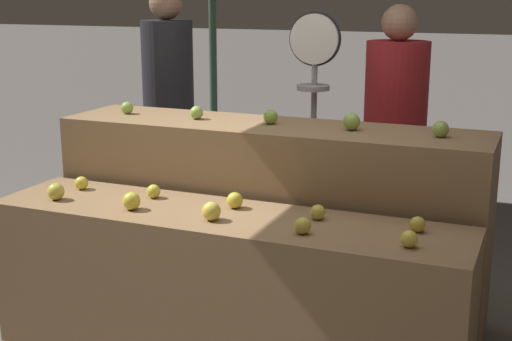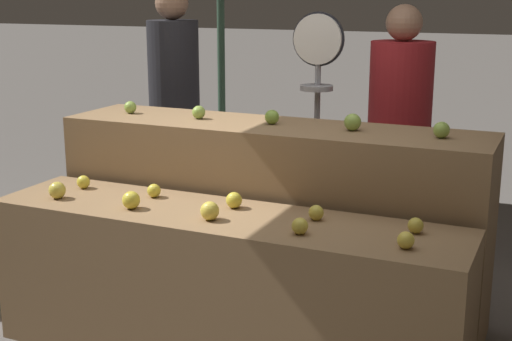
% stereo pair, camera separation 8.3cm
% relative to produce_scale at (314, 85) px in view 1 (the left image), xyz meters
% --- Properties ---
extents(display_counter_front, '(2.35, 0.55, 0.76)m').
position_rel_produce_scale_xyz_m(display_counter_front, '(-0.04, -1.21, -0.86)').
color(display_counter_front, olive).
rests_on(display_counter_front, ground_plane).
extents(display_counter_back, '(2.35, 0.55, 1.09)m').
position_rel_produce_scale_xyz_m(display_counter_back, '(-0.04, -0.61, -0.69)').
color(display_counter_back, olive).
rests_on(display_counter_back, ground_plane).
extents(apple_front_0, '(0.09, 0.09, 0.09)m').
position_rel_produce_scale_xyz_m(apple_front_0, '(-0.93, -1.31, -0.44)').
color(apple_front_0, gold).
rests_on(apple_front_0, display_counter_front).
extents(apple_front_1, '(0.09, 0.09, 0.09)m').
position_rel_produce_scale_xyz_m(apple_front_1, '(-0.49, -1.31, -0.44)').
color(apple_front_1, gold).
rests_on(apple_front_1, display_counter_front).
extents(apple_front_2, '(0.09, 0.09, 0.09)m').
position_rel_produce_scale_xyz_m(apple_front_2, '(-0.06, -1.31, -0.44)').
color(apple_front_2, yellow).
rests_on(apple_front_2, display_counter_front).
extents(apple_front_3, '(0.07, 0.07, 0.07)m').
position_rel_produce_scale_xyz_m(apple_front_3, '(0.39, -1.33, -0.44)').
color(apple_front_3, gold).
rests_on(apple_front_3, display_counter_front).
extents(apple_front_4, '(0.07, 0.07, 0.07)m').
position_rel_produce_scale_xyz_m(apple_front_4, '(0.85, -1.32, -0.44)').
color(apple_front_4, yellow).
rests_on(apple_front_4, display_counter_front).
extents(apple_front_5, '(0.07, 0.07, 0.07)m').
position_rel_produce_scale_xyz_m(apple_front_5, '(-0.93, -1.10, -0.44)').
color(apple_front_5, gold).
rests_on(apple_front_5, display_counter_front).
extents(apple_front_6, '(0.07, 0.07, 0.07)m').
position_rel_produce_scale_xyz_m(apple_front_6, '(-0.49, -1.09, -0.44)').
color(apple_front_6, gold).
rests_on(apple_front_6, display_counter_front).
extents(apple_front_7, '(0.08, 0.08, 0.08)m').
position_rel_produce_scale_xyz_m(apple_front_7, '(-0.04, -1.09, -0.44)').
color(apple_front_7, gold).
rests_on(apple_front_7, display_counter_front).
extents(apple_front_8, '(0.07, 0.07, 0.07)m').
position_rel_produce_scale_xyz_m(apple_front_8, '(0.39, -1.11, -0.44)').
color(apple_front_8, gold).
rests_on(apple_front_8, display_counter_front).
extents(apple_front_9, '(0.07, 0.07, 0.07)m').
position_rel_produce_scale_xyz_m(apple_front_9, '(0.85, -1.11, -0.44)').
color(apple_front_9, gold).
rests_on(apple_front_9, display_counter_front).
extents(apple_back_0, '(0.07, 0.07, 0.07)m').
position_rel_produce_scale_xyz_m(apple_back_0, '(-0.94, -0.61, -0.11)').
color(apple_back_0, '#8EB247').
rests_on(apple_back_0, display_counter_back).
extents(apple_back_1, '(0.07, 0.07, 0.07)m').
position_rel_produce_scale_xyz_m(apple_back_1, '(-0.49, -0.61, -0.11)').
color(apple_back_1, '#8EB247').
rests_on(apple_back_1, display_counter_back).
extents(apple_back_2, '(0.08, 0.08, 0.08)m').
position_rel_produce_scale_xyz_m(apple_back_2, '(-0.04, -0.60, -0.11)').
color(apple_back_2, '#84AD3D').
rests_on(apple_back_2, display_counter_back).
extents(apple_back_3, '(0.09, 0.09, 0.09)m').
position_rel_produce_scale_xyz_m(apple_back_3, '(0.40, -0.60, -0.10)').
color(apple_back_3, '#8EB247').
rests_on(apple_back_3, display_counter_back).
extents(apple_back_4, '(0.08, 0.08, 0.08)m').
position_rel_produce_scale_xyz_m(apple_back_4, '(0.86, -0.61, -0.11)').
color(apple_back_4, '#8EB247').
rests_on(apple_back_4, display_counter_back).
extents(produce_scale, '(0.32, 0.20, 1.67)m').
position_rel_produce_scale_xyz_m(produce_scale, '(0.00, 0.00, 0.00)').
color(produce_scale, '#99999E').
rests_on(produce_scale, ground_plane).
extents(person_vendor_at_scale, '(0.50, 0.50, 1.71)m').
position_rel_produce_scale_xyz_m(person_vendor_at_scale, '(0.44, 0.35, -0.26)').
color(person_vendor_at_scale, '#2D2D38').
rests_on(person_vendor_at_scale, ground_plane).
extents(person_customer_left, '(0.49, 0.49, 1.83)m').
position_rel_produce_scale_xyz_m(person_customer_left, '(-1.27, 0.46, -0.18)').
color(person_customer_left, '#2D2D38').
rests_on(person_customer_left, ground_plane).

